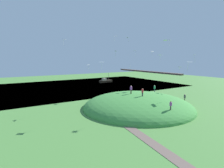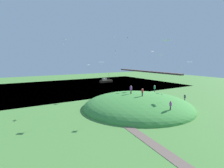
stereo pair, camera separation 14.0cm
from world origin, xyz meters
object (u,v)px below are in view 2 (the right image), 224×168
(kite_2, at_px, (128,38))
(kite_13, at_px, (170,40))
(boat_on_lake, at_px, (106,81))
(person_on_hilltop, at_px, (155,88))
(kite_9, at_px, (64,40))
(kite_14, at_px, (135,51))
(kite_8, at_px, (180,67))
(kite_10, at_px, (101,62))
(kite_6, at_px, (88,65))
(kite_4, at_px, (190,62))
(kite_0, at_px, (194,55))
(person_near_shore, at_px, (171,104))
(kite_1, at_px, (130,65))
(kite_7, at_px, (152,52))
(kite_11, at_px, (165,41))
(person_watching_kites, at_px, (131,89))
(person_walking_path, at_px, (185,97))
(kite_3, at_px, (116,52))
(person_with_child, at_px, (142,91))
(kite_5, at_px, (115,36))
(kite_12, at_px, (160,55))

(kite_2, height_order, kite_13, kite_2)
(boat_on_lake, bearing_deg, person_on_hilltop, 74.96)
(kite_9, height_order, kite_14, kite_9)
(kite_9, relative_size, kite_14, 1.01)
(kite_8, distance_m, kite_10, 23.03)
(boat_on_lake, relative_size, kite_6, 4.73)
(kite_4, relative_size, kite_13, 1.17)
(kite_9, bearing_deg, boat_on_lake, 128.64)
(person_on_hilltop, height_order, kite_4, kite_4)
(kite_0, height_order, kite_8, kite_0)
(person_near_shore, height_order, kite_1, kite_1)
(kite_0, height_order, kite_6, kite_0)
(kite_7, relative_size, kite_11, 1.02)
(person_watching_kites, distance_m, person_walking_path, 13.27)
(person_walking_path, relative_size, kite_3, 0.97)
(person_with_child, relative_size, kite_3, 0.92)
(kite_8, bearing_deg, kite_11, -68.48)
(kite_0, height_order, kite_1, kite_0)
(person_walking_path, distance_m, kite_7, 15.32)
(kite_10, bearing_deg, person_with_child, 84.35)
(kite_13, height_order, kite_14, kite_13)
(kite_1, bearing_deg, kite_5, -50.72)
(person_watching_kites, distance_m, kite_5, 12.59)
(kite_2, distance_m, kite_11, 20.57)
(kite_11, distance_m, kite_12, 11.37)
(person_walking_path, bearing_deg, kite_6, 74.73)
(person_near_shore, xyz_separation_m, kite_6, (-26.71, -3.30, 6.11))
(boat_on_lake, xyz_separation_m, kite_4, (46.71, -6.85, 9.27))
(kite_11, height_order, kite_12, kite_11)
(kite_10, distance_m, kite_12, 20.85)
(kite_3, bearing_deg, kite_4, 15.63)
(kite_0, distance_m, kite_6, 28.67)
(kite_5, relative_size, kite_8, 0.92)
(kite_5, distance_m, kite_8, 18.15)
(person_walking_path, xyz_separation_m, kite_11, (0.50, -8.02, 12.41))
(person_walking_path, distance_m, kite_6, 26.84)
(boat_on_lake, relative_size, person_watching_kites, 3.42)
(kite_4, xyz_separation_m, kite_12, (-10.32, 2.38, 1.63))
(person_on_hilltop, distance_m, kite_1, 14.48)
(person_watching_kites, distance_m, kite_2, 21.39)
(person_walking_path, bearing_deg, person_near_shore, 155.18)
(boat_on_lake, xyz_separation_m, person_near_shore, (49.54, -15.51, 2.17))
(person_watching_kites, xyz_separation_m, kite_9, (-19.44, -8.52, 11.76))
(kite_3, bearing_deg, kite_0, 47.77)
(kite_8, distance_m, kite_13, 8.84)
(kite_13, bearing_deg, kite_11, -52.71)
(kite_1, distance_m, kite_10, 26.04)
(kite_5, relative_size, kite_12, 0.58)
(kite_4, relative_size, kite_12, 0.96)
(kite_4, bearing_deg, person_with_child, -116.87)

